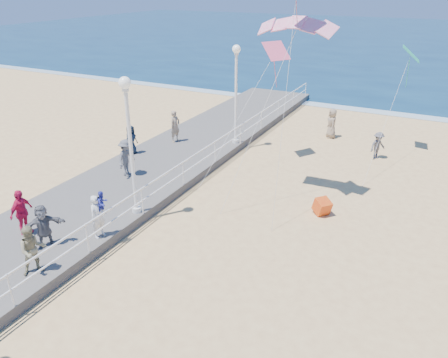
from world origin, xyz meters
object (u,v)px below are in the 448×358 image
at_px(lamp_post_far, 236,85).
at_px(toddler_held, 102,203).
at_px(woman_holding_toddler, 98,217).
at_px(spectator_6, 175,126).
at_px(beach_walker_c, 332,123).
at_px(spectator_3, 22,213).
at_px(lamp_post_mid, 129,133).
at_px(spectator_4, 131,140).
at_px(spectator_1, 33,250).
at_px(spectator_2, 126,158).
at_px(beach_walker_a, 378,145).
at_px(spectator_5, 43,226).
at_px(box_kite, 322,208).

bearing_deg(lamp_post_far, toddler_held, -89.47).
distance_m(woman_holding_toddler, spectator_6, 10.16).
bearing_deg(beach_walker_c, spectator_3, -49.59).
relative_size(lamp_post_mid, lamp_post_far, 1.00).
relative_size(spectator_4, beach_walker_c, 0.86).
relative_size(spectator_6, beach_walker_c, 1.01).
bearing_deg(spectator_1, woman_holding_toddler, 24.84).
distance_m(spectator_2, beach_walker_c, 12.78).
xyz_separation_m(spectator_2, spectator_6, (-0.54, 4.96, 0.02)).
bearing_deg(beach_walker_a, spectator_4, 153.28).
bearing_deg(beach_walker_a, spectator_5, -175.76).
bearing_deg(spectator_6, beach_walker_a, -57.68).
height_order(toddler_held, beach_walker_c, toddler_held).
bearing_deg(spectator_4, spectator_3, -164.68).
relative_size(toddler_held, spectator_4, 0.59).
bearing_deg(toddler_held, woman_holding_toddler, 141.51).
xyz_separation_m(spectator_3, spectator_4, (-1.56, 8.17, -0.10)).
bearing_deg(woman_holding_toddler, spectator_1, 178.89).
xyz_separation_m(spectator_4, spectator_5, (2.82, -8.36, 0.00)).
xyz_separation_m(toddler_held, spectator_4, (-4.24, 6.94, -0.54)).
height_order(spectator_5, beach_walker_c, spectator_5).
bearing_deg(spectator_2, spectator_6, 0.40).
xyz_separation_m(lamp_post_mid, spectator_5, (-1.32, -3.32, -2.49)).
height_order(lamp_post_far, box_kite, lamp_post_far).
relative_size(toddler_held, spectator_3, 0.52).
height_order(spectator_4, spectator_6, spectator_6).
relative_size(spectator_1, spectator_4, 1.07).
distance_m(spectator_6, beach_walker_a, 11.03).
height_order(spectator_5, box_kite, spectator_5).
bearing_deg(spectator_5, box_kite, -14.35).
height_order(lamp_post_far, spectator_4, lamp_post_far).
relative_size(lamp_post_mid, beach_walker_c, 3.01).
xyz_separation_m(lamp_post_mid, spectator_3, (-2.58, -3.13, -2.40)).
relative_size(lamp_post_mid, spectator_5, 3.47).
xyz_separation_m(lamp_post_far, spectator_6, (-3.09, -1.36, -2.37)).
height_order(spectator_2, spectator_5, spectator_2).
distance_m(lamp_post_far, spectator_4, 6.25).
xyz_separation_m(spectator_4, beach_walker_c, (8.41, 8.44, -0.28)).
height_order(lamp_post_far, beach_walker_a, lamp_post_far).
bearing_deg(lamp_post_far, lamp_post_mid, -90.00).
bearing_deg(spectator_4, toddler_held, -144.08).
height_order(spectator_3, spectator_4, spectator_3).
bearing_deg(spectator_1, spectator_4, 53.77).
xyz_separation_m(lamp_post_far, spectator_5, (-1.32, -12.32, -2.49)).
height_order(lamp_post_far, spectator_6, lamp_post_far).
height_order(lamp_post_far, spectator_1, lamp_post_far).
distance_m(spectator_3, beach_walker_a, 17.43).
relative_size(spectator_1, spectator_6, 0.92).
xyz_separation_m(lamp_post_mid, woman_holding_toddler, (-0.05, -2.05, -2.46)).
distance_m(lamp_post_mid, spectator_3, 4.71).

